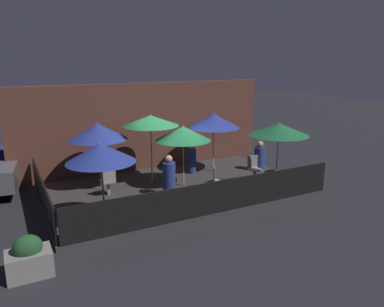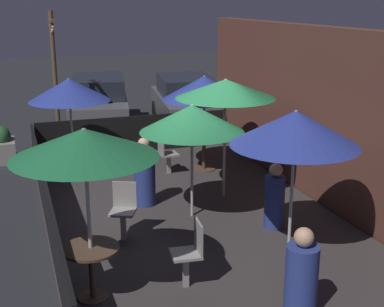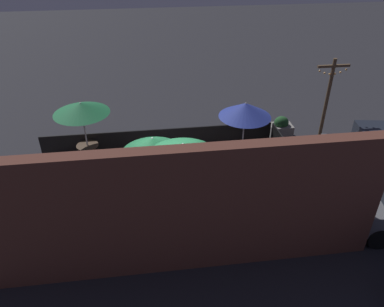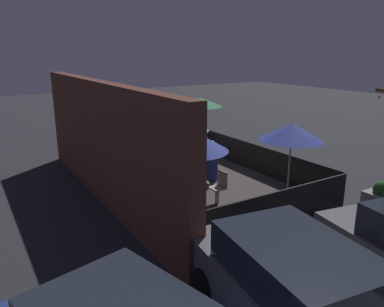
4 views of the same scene
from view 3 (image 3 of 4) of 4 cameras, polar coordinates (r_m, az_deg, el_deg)
The scene contains 21 objects.
ground_plane at distance 11.96m, azimuth -4.17°, elevation -6.57°, with size 60.00×60.00×0.00m, color #26262B.
patio_deck at distance 11.93m, azimuth -4.18°, elevation -6.35°, with size 8.54×5.13×0.12m.
building_wall at distance 8.71m, azimuth -3.31°, elevation -9.09°, with size 10.14×0.36×3.46m.
fence_front at distance 13.71m, azimuth -5.01°, elevation 1.93°, with size 8.34×0.05×0.95m.
fence_side_left at distance 12.47m, azimuth 15.48°, elevation -2.61°, with size 0.05×4.93×0.95m.
patio_umbrella_0 at distance 12.78m, azimuth -16.56°, elevation 6.64°, with size 1.84×1.84×2.32m.
patio_umbrella_1 at distance 10.14m, azimuth 8.72°, elevation -0.66°, with size 1.92×1.92×2.18m.
patio_umbrella_2 at distance 10.03m, azimuth -16.03°, elevation -1.67°, with size 1.96×1.96×2.24m.
patio_umbrella_3 at distance 12.74m, azimuth 8.12°, elevation 6.60°, with size 1.78×1.78×2.17m.
patio_umbrella_4 at distance 10.83m, azimuth -6.05°, elevation 1.28°, with size 1.85×1.85×2.07m.
patio_umbrella_5 at distance 9.88m, azimuth -1.43°, elevation 0.56°, with size 1.93×1.93×2.36m.
dining_table_0 at distance 13.49m, azimuth -15.56°, elevation 0.68°, with size 0.75×0.75×0.73m.
dining_table_1 at distance 10.90m, azimuth 8.16°, elevation -6.43°, with size 0.97×0.97×0.76m.
patio_chair_0 at distance 12.43m, azimuth -16.73°, elevation -2.70°, with size 0.44×0.44×0.95m.
patio_chair_1 at distance 12.68m, azimuth -8.38°, elevation -0.79°, with size 0.53×0.53×0.95m.
patio_chair_2 at distance 11.66m, azimuth 6.85°, elevation -4.10°, with size 0.41×0.41×0.91m.
patron_0 at distance 12.09m, azimuth -1.91°, elevation -1.84°, with size 0.43×0.43×1.33m.
patron_1 at distance 11.82m, azimuth -22.52°, elevation -6.06°, with size 0.49×0.49×1.17m.
patron_2 at distance 10.65m, azimuth -10.44°, elevation -8.36°, with size 0.41×0.41×1.16m.
planter_box at distance 15.37m, azimuth 13.34°, elevation 3.77°, with size 0.90×0.63×0.90m.
light_post at distance 13.80m, azimuth 19.74°, elevation 7.10°, with size 1.10×0.12×3.66m.
Camera 3 is at (0.37, 9.35, 7.46)m, focal length 35.00 mm.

